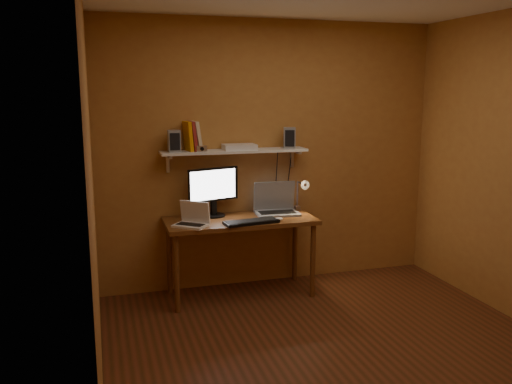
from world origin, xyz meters
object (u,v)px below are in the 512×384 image
object	(u,v)px
shelf_camera	(202,149)
router	(239,147)
speaker_right	(289,138)
laptop	(276,205)
speaker_left	(174,141)
monitor	(213,189)
mouse	(278,219)
wall_shelf	(235,151)
keyboard	(251,222)
desk_lamp	(302,191)
desk	(240,228)
netbook	(193,219)

from	to	relation	value
shelf_camera	router	distance (m)	0.39
speaker_right	shelf_camera	world-z (taller)	speaker_right
laptop	speaker_left	size ratio (longest dim) A/B	2.15
monitor	mouse	xyz separation A→B (m)	(0.53, -0.35, -0.24)
speaker_left	wall_shelf	bearing A→B (deg)	2.54
monitor	keyboard	xyz separation A→B (m)	(0.26, -0.37, -0.25)
keyboard	speaker_left	size ratio (longest dim) A/B	2.51
wall_shelf	shelf_camera	bearing A→B (deg)	-166.37
monitor	router	size ratio (longest dim) A/B	1.63
laptop	speaker_right	bearing A→B (deg)	23.65
laptop	mouse	size ratio (longest dim) A/B	4.69
monitor	mouse	distance (m)	0.68
monitor	shelf_camera	world-z (taller)	shelf_camera
wall_shelf	keyboard	xyz separation A→B (m)	(0.05, -0.40, -0.60)
mouse	shelf_camera	size ratio (longest dim) A/B	0.93
speaker_left	speaker_right	distance (m)	1.12
laptop	keyboard	distance (m)	0.48
mouse	speaker_right	distance (m)	0.83
laptop	desk_lamp	world-z (taller)	desk_lamp
desk	netbook	xyz separation A→B (m)	(-0.47, -0.13, 0.14)
netbook	speaker_left	distance (m)	0.74
wall_shelf	laptop	world-z (taller)	wall_shelf
laptop	speaker_right	world-z (taller)	speaker_right
speaker_left	netbook	bearing A→B (deg)	-71.26
netbook	speaker_right	distance (m)	1.26
keyboard	netbook	bearing A→B (deg)	165.03
netbook	desk	bearing A→B (deg)	55.02
mouse	keyboard	bearing A→B (deg)	177.52
laptop	mouse	world-z (taller)	laptop
router	monitor	bearing A→B (deg)	-174.80
wall_shelf	speaker_right	xyz separation A→B (m)	(0.55, -0.01, 0.12)
speaker_right	router	size ratio (longest dim) A/B	0.65
wall_shelf	router	xyz separation A→B (m)	(0.05, -0.00, 0.04)
netbook	mouse	bearing A→B (deg)	35.41
laptop	speaker_left	world-z (taller)	speaker_left
laptop	router	bearing A→B (deg)	173.06
desk	keyboard	xyz separation A→B (m)	(0.05, -0.20, 0.10)
monitor	desk_lamp	distance (m)	0.88
netbook	speaker_right	bearing A→B (deg)	56.38
keyboard	speaker_left	distance (m)	1.02
wall_shelf	router	size ratio (longest dim) A/B	4.53
speaker_left	router	world-z (taller)	speaker_left
speaker_right	laptop	bearing A→B (deg)	-143.19
laptop	router	xyz separation A→B (m)	(-0.34, 0.07, 0.57)
laptop	netbook	bearing A→B (deg)	-159.35
keyboard	shelf_camera	world-z (taller)	shelf_camera
netbook	keyboard	bearing A→B (deg)	31.43
desk	mouse	distance (m)	0.38
mouse	speaker_left	distance (m)	1.19
netbook	speaker_right	xyz separation A→B (m)	(1.02, 0.31, 0.67)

